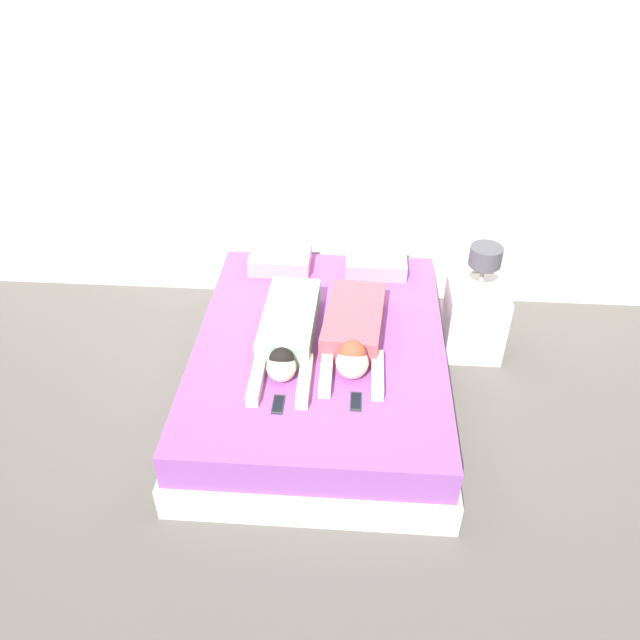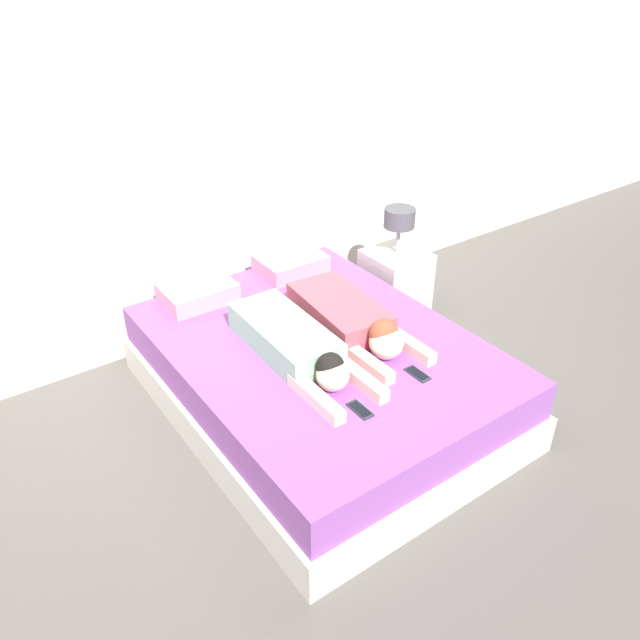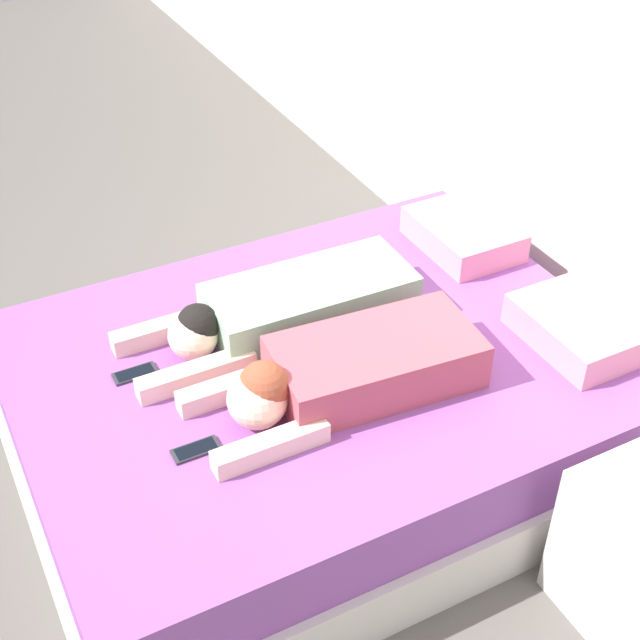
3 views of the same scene
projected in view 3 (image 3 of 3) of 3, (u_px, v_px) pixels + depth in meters
The scene contains 9 objects.
ground_plane at pixel (320, 448), 3.38m from camera, with size 12.00×12.00×0.00m, color #5B5651.
wall_back at pixel (635, 62), 3.05m from camera, with size 12.00×0.06×2.60m.
bed at pixel (320, 404), 3.25m from camera, with size 1.63×2.14×0.46m.
pillow_head_left at pixel (463, 234), 3.63m from camera, with size 0.44×0.33×0.12m.
pillow_head_right at pixel (579, 328), 3.13m from camera, with size 0.44×0.33×0.12m.
person_left at pixel (283, 309), 3.18m from camera, with size 0.35×1.08×0.20m.
person_right at pixel (344, 372), 2.90m from camera, with size 0.41×0.99×0.22m.
cell_phone_left at pixel (135, 373), 3.01m from camera, with size 0.06×0.15×0.01m.
cell_phone_right at pixel (196, 450), 2.73m from camera, with size 0.06×0.15×0.01m.
Camera 3 is at (2.13, -1.11, 2.43)m, focal length 50.00 mm.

